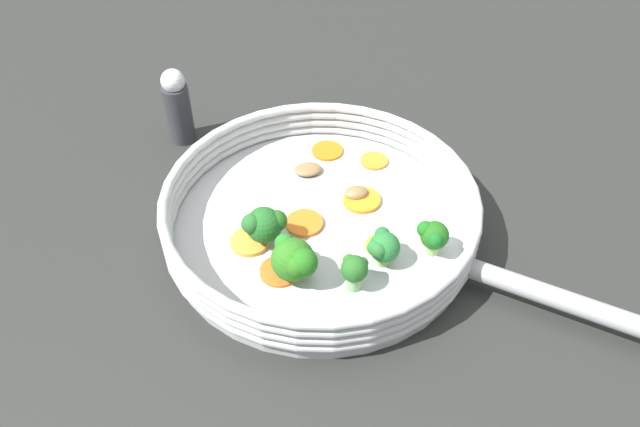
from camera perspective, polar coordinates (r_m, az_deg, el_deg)
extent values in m
plane|color=#252624|center=(0.74, 0.00, -1.68)|extent=(4.00, 4.00, 0.00)
cylinder|color=#B2B5B7|center=(0.74, 0.00, -1.27)|extent=(0.35, 0.35, 0.02)
torus|color=#B8BBBC|center=(0.73, 0.00, -0.51)|extent=(0.36, 0.36, 0.01)
torus|color=#B8BBBC|center=(0.72, 0.00, 0.17)|extent=(0.36, 0.36, 0.01)
torus|color=#B8BBBC|center=(0.71, 0.00, 0.86)|extent=(0.36, 0.36, 0.01)
torus|color=#B8BBBC|center=(0.70, 0.00, 1.57)|extent=(0.36, 0.36, 0.01)
cylinder|color=#999B9E|center=(0.69, 21.24, -7.36)|extent=(0.20, 0.03, 0.02)
sphere|color=#B5B9BA|center=(0.67, 11.54, -6.92)|extent=(0.01, 0.01, 0.01)
sphere|color=#B6B9B5|center=(0.72, 13.26, -2.95)|extent=(0.01, 0.01, 0.01)
cylinder|color=orange|center=(0.68, -3.63, -5.31)|extent=(0.05, 0.05, 0.00)
cylinder|color=orange|center=(0.82, 4.98, 4.81)|extent=(0.04, 0.04, 0.00)
cylinder|color=orange|center=(0.73, -1.43, -0.89)|extent=(0.06, 0.06, 0.00)
cylinder|color=orange|center=(0.71, -6.44, -2.56)|extent=(0.06, 0.06, 0.01)
cylinder|color=orange|center=(0.83, 0.67, 5.77)|extent=(0.05, 0.05, 0.00)
cylinder|color=orange|center=(0.76, 3.83, 1.24)|extent=(0.05, 0.05, 0.01)
cylinder|color=orange|center=(0.71, 5.58, -2.86)|extent=(0.05, 0.05, 0.00)
cylinder|color=#8CB466|center=(0.71, 10.25, -2.98)|extent=(0.01, 0.01, 0.02)
sphere|color=#1E5B16|center=(0.69, 10.43, -1.98)|extent=(0.03, 0.03, 0.03)
sphere|color=#196218|center=(0.69, 9.59, -1.42)|extent=(0.02, 0.02, 0.02)
sphere|color=#135B1D|center=(0.68, 10.51, -2.38)|extent=(0.02, 0.02, 0.02)
cylinder|color=#86B162|center=(0.67, -2.45, -5.41)|extent=(0.02, 0.02, 0.02)
sphere|color=#296A1B|center=(0.66, -2.50, -4.25)|extent=(0.05, 0.05, 0.05)
sphere|color=#266316|center=(0.64, -2.07, -4.83)|extent=(0.02, 0.02, 0.02)
sphere|color=#207024|center=(0.66, -2.93, -2.88)|extent=(0.02, 0.02, 0.02)
sphere|color=#206618|center=(0.64, -1.51, -4.49)|extent=(0.03, 0.03, 0.03)
cylinder|color=#88B466|center=(0.71, -5.05, -2.22)|extent=(0.01, 0.01, 0.02)
sphere|color=#1F5D22|center=(0.69, -5.16, -1.06)|extent=(0.04, 0.04, 0.04)
sphere|color=#225B18|center=(0.69, -4.00, -0.68)|extent=(0.02, 0.02, 0.02)
sphere|color=#235E25|center=(0.68, -6.29, -0.95)|extent=(0.02, 0.02, 0.02)
cylinder|color=#789E4E|center=(0.69, 5.81, -4.05)|extent=(0.01, 0.01, 0.02)
sphere|color=#246C2F|center=(0.68, 5.91, -3.07)|extent=(0.03, 0.03, 0.03)
sphere|color=#25622B|center=(0.66, 5.35, -3.35)|extent=(0.02, 0.02, 0.02)
sphere|color=#20702C|center=(0.67, 5.04, -3.12)|extent=(0.02, 0.02, 0.02)
sphere|color=#21622F|center=(0.68, 5.72, -1.90)|extent=(0.02, 0.02, 0.02)
cylinder|color=#7CAF6E|center=(0.66, 3.11, -6.13)|extent=(0.02, 0.02, 0.02)
sphere|color=#235C1F|center=(0.65, 3.17, -5.07)|extent=(0.03, 0.03, 0.03)
sphere|color=#27601C|center=(0.65, 3.87, -4.55)|extent=(0.01, 0.01, 0.01)
sphere|color=#2D5D17|center=(0.65, 2.69, -4.31)|extent=(0.01, 0.01, 0.01)
ellipsoid|color=olive|center=(0.80, -1.13, 4.05)|extent=(0.04, 0.04, 0.01)
ellipsoid|color=olive|center=(0.76, 3.32, 1.90)|extent=(0.04, 0.04, 0.01)
cylinder|color=#333338|center=(0.88, -12.76, 8.88)|extent=(0.04, 0.04, 0.08)
sphere|color=silver|center=(0.85, -13.31, 11.71)|extent=(0.03, 0.03, 0.03)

